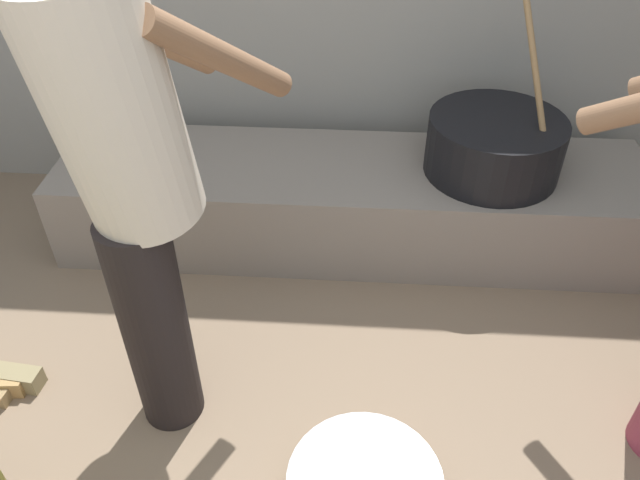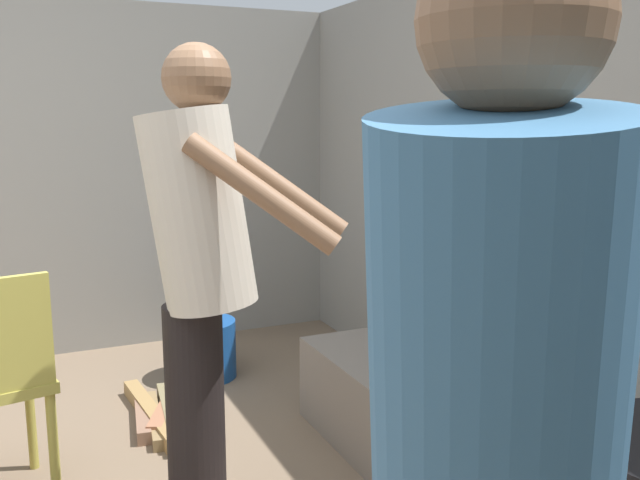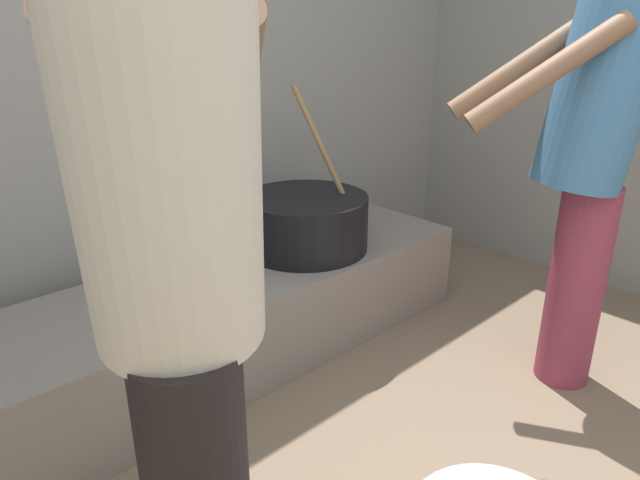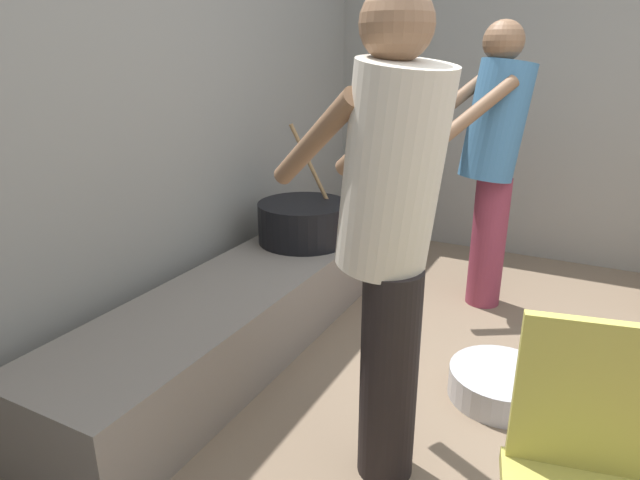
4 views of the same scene
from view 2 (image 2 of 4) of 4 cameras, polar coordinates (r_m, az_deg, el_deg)
The scene contains 4 objects.
block_enclosure_rear at distance 2.81m, azimuth 21.71°, elevation 1.80°, with size 5.04×0.20×2.07m, color gray.
cook_in_cream_shirt at distance 2.30m, azimuth -9.85°, elevation -1.76°, with size 0.62×0.74×1.64m.
bucket_blue_plastic at distance 3.87m, azimuth -9.62°, elevation -8.85°, with size 0.36×0.36×0.31m, color #194C99.
firewood_pile at distance 3.41m, azimuth -13.19°, elevation -13.86°, with size 0.79×0.32×0.07m.
Camera 2 is at (1.93, 0.20, 1.41)m, focal length 38.76 mm.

